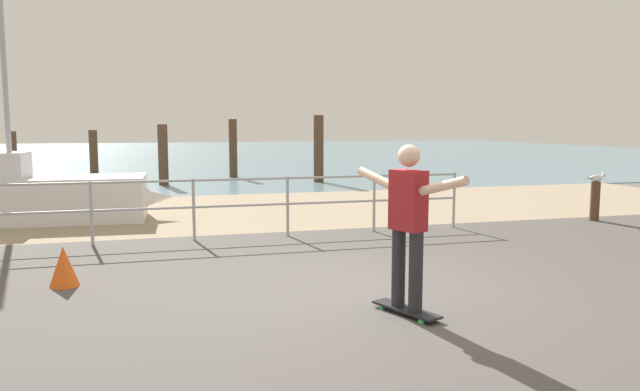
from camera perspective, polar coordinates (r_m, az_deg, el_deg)
ground_plane at (r=6.12m, az=6.92°, el=-11.66°), size 24.00×10.00×0.04m
beach_strip at (r=13.68m, az=-6.00°, el=-1.38°), size 24.00×6.00×0.04m
sea_surface at (r=41.46m, az=-12.50°, el=3.93°), size 72.00×50.00×0.04m
railing_fence at (r=10.05m, az=-11.93°, el=-0.43°), size 9.53×0.05×1.05m
sailboat at (r=13.02m, az=-25.27°, el=-0.11°), size 4.99×1.60×4.47m
skateboard at (r=6.22m, az=8.20°, el=-10.70°), size 0.48×0.82×0.08m
skateboarder at (r=6.01m, az=8.35°, el=-2.03°), size 0.62×1.37×1.65m
bollard_short at (r=13.15m, az=24.67°, el=-0.54°), size 0.18×0.18×0.80m
seagull at (r=13.12m, az=24.83°, el=1.53°), size 0.49×0.17×0.18m
groyne_post_0 at (r=23.63m, az=-27.12°, el=3.39°), size 0.26×0.26×1.70m
groyne_post_1 at (r=24.75m, az=-20.72°, el=3.85°), size 0.32×0.32×1.72m
groyne_post_2 at (r=19.68m, az=-14.69°, el=3.74°), size 0.31×0.31×1.94m
groyne_post_3 at (r=22.10m, az=-8.26°, el=4.45°), size 0.29×0.29×2.13m
groyne_post_4 at (r=20.04m, az=-0.13°, el=4.45°), size 0.33×0.33×2.24m
traffic_cone at (r=7.76m, az=-23.18°, el=-6.28°), size 0.36×0.36×0.50m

